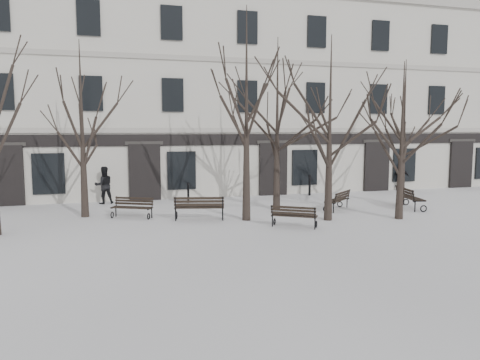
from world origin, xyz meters
name	(u,v)px	position (x,y,z in m)	size (l,w,h in m)	color
ground	(257,227)	(0.00, 0.00, 0.00)	(100.00, 100.00, 0.00)	white
building	(194,99)	(0.00, 12.96, 5.52)	(40.40, 10.20, 11.40)	beige
tree_1	(247,88)	(0.01, 1.45, 5.27)	(5.90, 5.90, 8.42)	black
tree_2	(330,106)	(3.20, 0.57, 4.58)	(5.13, 5.13, 7.32)	black
tree_3	(402,122)	(6.12, 0.01, 3.96)	(4.44, 4.44, 6.34)	black
tree_4	(81,108)	(-6.29, 3.98, 4.54)	(5.09, 5.09, 7.27)	black
tree_5	(277,103)	(2.05, 3.47, 4.81)	(5.39, 5.39, 7.70)	black
tree_6	(404,115)	(8.39, 3.12, 4.33)	(4.85, 4.85, 6.94)	black
bench_1	(199,207)	(-1.82, 1.95, 0.54)	(2.08, 1.15, 1.00)	black
bench_2	(294,215)	(1.31, -0.42, 0.46)	(1.72, 1.43, 0.85)	black
bench_3	(132,207)	(-4.39, 3.22, 0.46)	(1.75, 1.30, 0.85)	black
bench_4	(338,200)	(4.69, 2.55, 0.48)	(1.72, 1.60, 0.89)	black
bench_5	(409,197)	(8.04, 2.02, 0.54)	(1.11, 2.06, 0.99)	black
bollard_a	(188,192)	(-1.51, 6.47, 0.55)	(0.13, 0.13, 1.02)	black
bollard_b	(310,184)	(5.40, 7.23, 0.62)	(0.15, 0.15, 1.15)	black
pedestrian_b	(104,204)	(-5.53, 7.35, 0.00)	(0.90, 0.70, 1.84)	black
pedestrian_c	(401,190)	(11.57, 7.67, 0.00)	(0.92, 0.38, 1.56)	black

